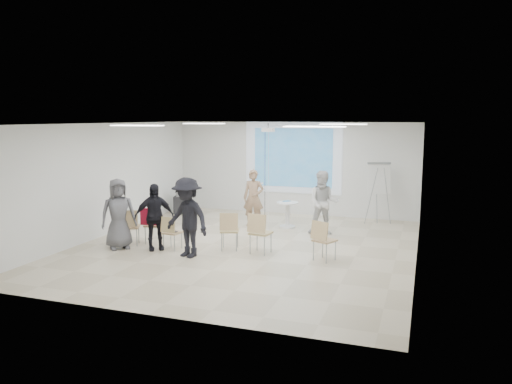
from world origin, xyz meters
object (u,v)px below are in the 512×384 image
(chair_far_left, at_px, (130,224))
(laptop, at_px, (173,231))
(chair_right_inner, at_px, (259,230))
(flipchart_easel, at_px, (379,179))
(pedestal_table, at_px, (287,213))
(chair_center, at_px, (229,228))
(chair_left_mid, at_px, (153,222))
(av_cart, at_px, (183,202))
(chair_right_far, at_px, (323,237))
(audience_left, at_px, (154,212))
(player_right, at_px, (324,199))
(chair_left_inner, at_px, (171,230))
(audience_outer, at_px, (118,210))
(audience_mid, at_px, (187,212))
(player_left, at_px, (254,194))

(chair_far_left, distance_m, laptop, 1.17)
(chair_right_inner, relative_size, flipchart_easel, 0.53)
(pedestal_table, xyz_separation_m, chair_center, (-0.65, -2.85, 0.12))
(pedestal_table, distance_m, flipchart_easel, 2.91)
(chair_left_mid, relative_size, av_cart, 1.12)
(chair_far_left, relative_size, chair_right_far, 0.99)
(laptop, xyz_separation_m, audience_left, (-0.39, -0.18, 0.48))
(player_right, bearing_deg, chair_center, -136.45)
(chair_center, height_order, laptop, chair_center)
(pedestal_table, xyz_separation_m, chair_left_inner, (-1.98, -3.27, 0.06))
(chair_left_inner, xyz_separation_m, audience_outer, (-1.26, -0.27, 0.47))
(flipchart_easel, bearing_deg, audience_outer, -158.05)
(chair_far_left, bearing_deg, audience_mid, -37.72)
(chair_right_inner, distance_m, chair_right_far, 1.51)
(pedestal_table, bearing_deg, chair_left_mid, -133.07)
(audience_outer, bearing_deg, audience_mid, -46.80)
(chair_right_far, bearing_deg, chair_left_inner, -151.78)
(chair_far_left, bearing_deg, chair_center, -15.45)
(player_left, height_order, audience_outer, audience_outer)
(player_right, xyz_separation_m, chair_right_far, (0.50, -2.57, -0.42))
(audience_outer, xyz_separation_m, flipchart_easel, (5.65, 4.88, 0.40))
(chair_left_inner, bearing_deg, chair_far_left, -176.71)
(pedestal_table, relative_size, flipchart_easel, 0.44)
(chair_far_left, height_order, audience_outer, audience_outer)
(chair_left_inner, bearing_deg, av_cart, 118.93)
(pedestal_table, relative_size, chair_far_left, 0.90)
(pedestal_table, xyz_separation_m, chair_far_left, (-3.14, -3.23, 0.11))
(chair_left_inner, height_order, flipchart_easel, flipchart_easel)
(chair_left_mid, height_order, audience_mid, audience_mid)
(chair_left_mid, distance_m, audience_mid, 1.64)
(chair_left_inner, bearing_deg, chair_center, 22.90)
(laptop, bearing_deg, audience_left, 30.33)
(player_left, xyz_separation_m, av_cart, (-2.81, 0.98, -0.56))
(laptop, bearing_deg, audience_outer, 21.22)
(player_right, bearing_deg, chair_left_mid, -157.39)
(player_right, height_order, av_cart, player_right)
(player_right, relative_size, audience_mid, 0.93)
(pedestal_table, height_order, player_left, player_left)
(player_right, relative_size, audience_left, 1.04)
(chair_left_mid, distance_m, chair_right_inner, 2.83)
(pedestal_table, distance_m, laptop, 3.75)
(chair_left_inner, bearing_deg, player_left, 78.09)
(player_right, distance_m, chair_far_left, 5.11)
(pedestal_table, relative_size, chair_right_inner, 0.84)
(player_left, distance_m, chair_right_far, 3.96)
(player_left, xyz_separation_m, player_right, (2.13, -0.37, 0.02))
(chair_right_inner, distance_m, audience_outer, 3.45)
(chair_right_inner, bearing_deg, chair_left_mid, -173.80)
(chair_center, distance_m, audience_mid, 1.17)
(chair_right_inner, height_order, laptop, chair_right_inner)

